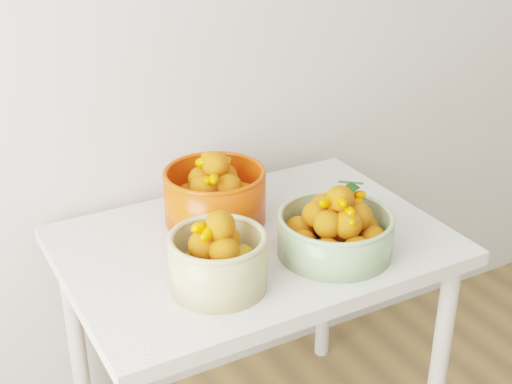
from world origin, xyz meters
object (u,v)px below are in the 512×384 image
Objects in this scene: table at (255,270)px; bowl_orange at (215,194)px; bowl_cream at (218,259)px; bowl_green at (335,230)px.

bowl_orange is at bearing 106.03° from table.
bowl_orange is at bearing 65.39° from bowl_cream.
table is 3.67× the size of bowl_cream.
bowl_cream reaches higher than table.
bowl_orange is at bearing 121.68° from bowl_green.
bowl_cream reaches higher than bowl_green.
table is at bearing -73.97° from bowl_orange.
bowl_orange reaches higher than bowl_cream.
table is at bearing 40.44° from bowl_cream.
bowl_orange reaches higher than bowl_green.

